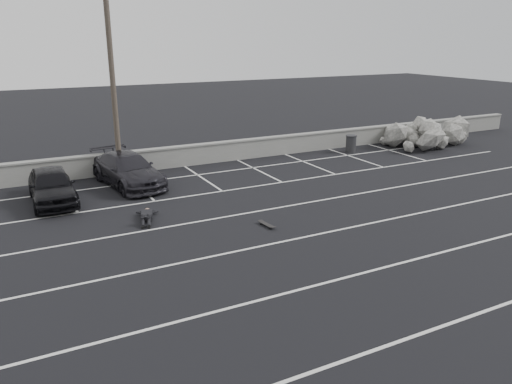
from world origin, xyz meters
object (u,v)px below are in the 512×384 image
trash_bin (351,144)px  skateboard (267,225)px  car_right (128,170)px  riprap_pile (426,137)px  car_left (52,186)px  person (147,212)px  utility_pole (112,78)px

trash_bin → skateboard: bearing=-140.6°
car_right → riprap_pile: bearing=-9.2°
skateboard → car_left: bearing=127.1°
car_right → skateboard: size_ratio=6.75×
car_right → riprap_pile: 18.14m
car_left → car_right: 3.46m
car_right → trash_bin: bearing=-5.9°
riprap_pile → person: size_ratio=2.53×
riprap_pile → skateboard: 16.79m
car_right → riprap_pile: (18.14, 0.04, -0.14)m
car_right → utility_pole: 4.16m
car_right → trash_bin: (13.02, 0.78, -0.21)m
riprap_pile → person: (-18.58, -4.60, -0.35)m
car_left → trash_bin: bearing=6.8°
riprap_pile → trash_bin: bearing=171.7°
person → skateboard: size_ratio=3.20×
riprap_pile → skateboard: (-15.06, -7.41, -0.50)m
utility_pole → person: 7.41m
utility_pole → person: utility_pole is taller
trash_bin → utility_pole: bearing=177.4°
riprap_pile → skateboard: riprap_pile is taller
riprap_pile → car_right: bearing=-179.9°
trash_bin → person: size_ratio=0.43×
utility_pole → skateboard: 10.36m
car_right → person: size_ratio=2.11×
utility_pole → car_right: bearing=-87.6°
trash_bin → person: trash_bin is taller
person → riprap_pile: bearing=31.2°
trash_bin → skateboard: (-9.94, -8.16, -0.44)m
car_left → person: (2.86, -3.50, -0.49)m
utility_pole → skateboard: (3.14, -8.76, -4.56)m
car_left → riprap_pile: (21.44, 1.10, -0.14)m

